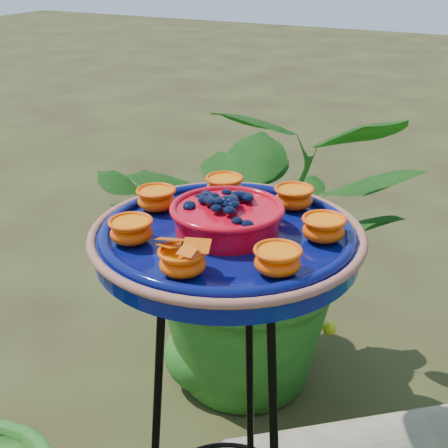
# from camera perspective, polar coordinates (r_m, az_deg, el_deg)

# --- Properties ---
(tripod_stand) EXTENTS (0.36, 0.37, 0.89)m
(tripod_stand) POSITION_cam_1_polar(r_m,az_deg,el_deg) (1.28, 0.24, -16.89)
(tripod_stand) COLOR black
(tripod_stand) RESTS_ON ground
(feeder_dish) EXTENTS (0.50, 0.50, 0.11)m
(feeder_dish) POSITION_cam_1_polar(r_m,az_deg,el_deg) (1.06, 0.28, -0.87)
(feeder_dish) COLOR #060E50
(feeder_dish) RESTS_ON tripod_stand
(shrub_back_left) EXTENTS (1.13, 1.05, 1.03)m
(shrub_back_left) POSITION_cam_1_polar(r_m,az_deg,el_deg) (1.98, 3.37, -1.70)
(shrub_back_left) COLOR #195516
(shrub_back_left) RESTS_ON ground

